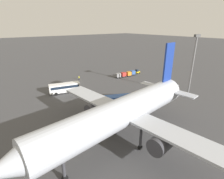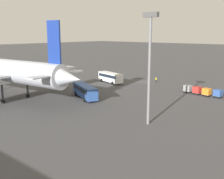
{
  "view_description": "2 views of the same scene",
  "coord_description": "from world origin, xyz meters",
  "px_view_note": "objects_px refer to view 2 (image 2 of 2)",
  "views": [
    {
      "loc": [
        28.9,
        62.21,
        22.08
      ],
      "look_at": [
        -2.35,
        22.12,
        3.06
      ],
      "focal_mm": 28.0,
      "sensor_mm": 36.0,
      "label": 1
    },
    {
      "loc": [
        -51.41,
        75.08,
        16.1
      ],
      "look_at": [
        -8.4,
        25.39,
        2.57
      ],
      "focal_mm": 45.0,
      "sensor_mm": 36.0,
      "label": 2
    }
  ],
  "objects_px": {
    "shuttle_bus_far": "(85,90)",
    "cargo_cart_blue": "(218,93)",
    "cargo_cart_red": "(197,90)",
    "cargo_cart_grey": "(188,88)",
    "shuttle_bus_near": "(110,77)",
    "cargo_cart_orange": "(207,92)",
    "worker_person": "(156,80)",
    "airplane": "(11,71)"
  },
  "relations": [
    {
      "from": "shuttle_bus_far",
      "to": "cargo_cart_blue",
      "type": "xyz_separation_m",
      "value": [
        -24.75,
        -21.87,
        -0.75
      ]
    },
    {
      "from": "cargo_cart_red",
      "to": "cargo_cart_grey",
      "type": "bearing_deg",
      "value": -7.45
    },
    {
      "from": "shuttle_bus_near",
      "to": "cargo_cart_orange",
      "type": "height_order",
      "value": "shuttle_bus_near"
    },
    {
      "from": "shuttle_bus_far",
      "to": "cargo_cart_orange",
      "type": "relative_size",
      "value": 5.13
    },
    {
      "from": "shuttle_bus_near",
      "to": "cargo_cart_orange",
      "type": "distance_m",
      "value": 31.3
    },
    {
      "from": "worker_person",
      "to": "cargo_cart_blue",
      "type": "xyz_separation_m",
      "value": [
        -23.3,
        8.48,
        0.32
      ]
    },
    {
      "from": "airplane",
      "to": "cargo_cart_grey",
      "type": "bearing_deg",
      "value": -134.83
    },
    {
      "from": "airplane",
      "to": "cargo_cart_orange",
      "type": "relative_size",
      "value": 19.6
    },
    {
      "from": "worker_person",
      "to": "cargo_cart_blue",
      "type": "relative_size",
      "value": 0.77
    },
    {
      "from": "cargo_cart_blue",
      "to": "cargo_cart_red",
      "type": "xyz_separation_m",
      "value": [
        5.54,
        -0.22,
        0.0
      ]
    },
    {
      "from": "airplane",
      "to": "cargo_cart_blue",
      "type": "distance_m",
      "value": 50.7
    },
    {
      "from": "cargo_cart_blue",
      "to": "airplane",
      "type": "bearing_deg",
      "value": 43.24
    },
    {
      "from": "cargo_cart_blue",
      "to": "cargo_cart_red",
      "type": "distance_m",
      "value": 5.54
    },
    {
      "from": "shuttle_bus_near",
      "to": "cargo_cart_blue",
      "type": "relative_size",
      "value": 4.69
    },
    {
      "from": "cargo_cart_blue",
      "to": "cargo_cart_orange",
      "type": "bearing_deg",
      "value": 5.07
    },
    {
      "from": "worker_person",
      "to": "cargo_cart_orange",
      "type": "height_order",
      "value": "cargo_cart_orange"
    },
    {
      "from": "airplane",
      "to": "cargo_cart_grey",
      "type": "distance_m",
      "value": 45.5
    },
    {
      "from": "cargo_cart_orange",
      "to": "shuttle_bus_near",
      "type": "bearing_deg",
      "value": 2.62
    },
    {
      "from": "airplane",
      "to": "worker_person",
      "type": "xyz_separation_m",
      "value": [
        -13.4,
        -42.99,
        -6.04
      ]
    },
    {
      "from": "shuttle_bus_near",
      "to": "cargo_cart_orange",
      "type": "bearing_deg",
      "value": -163.24
    },
    {
      "from": "airplane",
      "to": "worker_person",
      "type": "height_order",
      "value": "airplane"
    },
    {
      "from": "cargo_cart_orange",
      "to": "cargo_cart_grey",
      "type": "distance_m",
      "value": 5.6
    },
    {
      "from": "cargo_cart_blue",
      "to": "cargo_cart_red",
      "type": "relative_size",
      "value": 1.0
    },
    {
      "from": "worker_person",
      "to": "cargo_cart_red",
      "type": "xyz_separation_m",
      "value": [
        -17.76,
        8.26,
        0.32
      ]
    },
    {
      "from": "airplane",
      "to": "cargo_cart_grey",
      "type": "xyz_separation_m",
      "value": [
        -28.39,
        -35.09,
        -5.72
      ]
    },
    {
      "from": "airplane",
      "to": "cargo_cart_orange",
      "type": "height_order",
      "value": "airplane"
    },
    {
      "from": "cargo_cart_red",
      "to": "cargo_cart_blue",
      "type": "bearing_deg",
      "value": 177.7
    },
    {
      "from": "cargo_cart_orange",
      "to": "cargo_cart_red",
      "type": "xyz_separation_m",
      "value": [
        2.77,
        -0.47,
        0.0
      ]
    },
    {
      "from": "cargo_cart_grey",
      "to": "cargo_cart_red",
      "type": "bearing_deg",
      "value": 172.55
    },
    {
      "from": "shuttle_bus_far",
      "to": "cargo_cart_red",
      "type": "height_order",
      "value": "shuttle_bus_far"
    },
    {
      "from": "worker_person",
      "to": "cargo_cart_orange",
      "type": "relative_size",
      "value": 0.77
    },
    {
      "from": "cargo_cart_red",
      "to": "cargo_cart_grey",
      "type": "distance_m",
      "value": 2.79
    },
    {
      "from": "cargo_cart_red",
      "to": "airplane",
      "type": "bearing_deg",
      "value": 48.11
    },
    {
      "from": "shuttle_bus_far",
      "to": "cargo_cart_grey",
      "type": "height_order",
      "value": "shuttle_bus_far"
    },
    {
      "from": "worker_person",
      "to": "cargo_cart_grey",
      "type": "height_order",
      "value": "cargo_cart_grey"
    },
    {
      "from": "airplane",
      "to": "cargo_cart_orange",
      "type": "xyz_separation_m",
      "value": [
        -33.93,
        -34.26,
        -5.72
      ]
    },
    {
      "from": "cargo_cart_orange",
      "to": "shuttle_bus_far",
      "type": "bearing_deg",
      "value": 44.53
    },
    {
      "from": "shuttle_bus_far",
      "to": "airplane",
      "type": "bearing_deg",
      "value": 71.43
    },
    {
      "from": "cargo_cart_grey",
      "to": "airplane",
      "type": "bearing_deg",
      "value": 51.03
    },
    {
      "from": "shuttle_bus_near",
      "to": "cargo_cart_red",
      "type": "height_order",
      "value": "shuttle_bus_near"
    },
    {
      "from": "shuttle_bus_far",
      "to": "worker_person",
      "type": "bearing_deg",
      "value": -67.91
    },
    {
      "from": "cargo_cart_red",
      "to": "cargo_cart_grey",
      "type": "height_order",
      "value": "same"
    }
  ]
}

